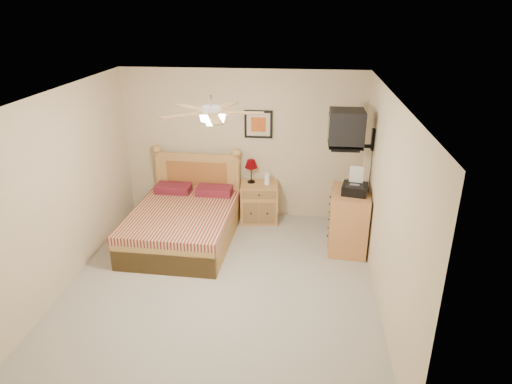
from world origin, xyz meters
TOP-DOWN VIEW (x-y plane):
  - floor at (0.00, 0.00)m, footprint 4.50×4.50m
  - ceiling at (0.00, 0.00)m, footprint 4.00×4.50m
  - wall_back at (0.00, 2.25)m, footprint 4.00×0.04m
  - wall_front at (0.00, -2.25)m, footprint 4.00×0.04m
  - wall_left at (-2.00, 0.00)m, footprint 0.04×4.50m
  - wall_right at (2.00, 0.00)m, footprint 0.04×4.50m
  - bed at (-0.79, 1.12)m, footprint 1.55×1.99m
  - nightstand at (0.31, 2.00)m, footprint 0.66×0.52m
  - table_lamp at (0.17, 2.06)m, footprint 0.23×0.23m
  - lotion_bottle at (0.44, 1.98)m, footprint 0.11×0.11m
  - framed_picture at (0.27, 2.23)m, footprint 0.46×0.04m
  - dresser at (1.73, 1.20)m, footprint 0.61×0.83m
  - fax_machine at (1.76, 1.13)m, footprint 0.41×0.43m
  - magazine_lower at (1.66, 1.47)m, footprint 0.26×0.31m
  - magazine_upper at (1.66, 1.48)m, footprint 0.27×0.32m
  - wall_tv at (1.75, 1.34)m, footprint 0.56×0.46m
  - ceiling_fan at (0.00, -0.20)m, footprint 1.14×1.14m

SIDE VIEW (x-z plane):
  - floor at x=0.00m, z-range 0.00..0.00m
  - nightstand at x=0.31m, z-range 0.00..0.67m
  - dresser at x=1.73m, z-range 0.00..0.92m
  - bed at x=-0.79m, z-range 0.00..1.26m
  - lotion_bottle at x=0.44m, z-range 0.67..0.93m
  - table_lamp at x=0.17m, z-range 0.67..1.07m
  - magazine_lower at x=1.66m, z-range 0.92..0.95m
  - magazine_upper at x=1.66m, z-range 0.95..0.97m
  - fax_machine at x=1.76m, z-range 0.92..1.29m
  - wall_back at x=0.00m, z-range 0.00..2.50m
  - wall_front at x=0.00m, z-range 0.00..2.50m
  - wall_left at x=-2.00m, z-range 0.00..2.50m
  - wall_right at x=2.00m, z-range 0.00..2.50m
  - framed_picture at x=0.27m, z-range 1.39..1.85m
  - wall_tv at x=1.75m, z-range 1.52..2.10m
  - ceiling_fan at x=0.00m, z-range 2.22..2.50m
  - ceiling at x=0.00m, z-range 2.48..2.52m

